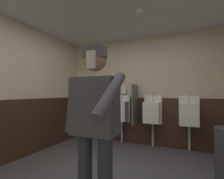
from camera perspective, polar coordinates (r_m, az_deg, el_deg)
The scene contains 12 objects.
wall_back at distance 4.03m, azimuth 10.10°, elevation -0.32°, with size 4.28×0.12×2.54m, color beige.
wall_left at distance 3.41m, azimuth -32.87°, elevation 0.03°, with size 0.12×4.55×2.54m, color beige.
wainscot_band_back at distance 4.01m, azimuth 9.89°, elevation -10.70°, with size 3.68×0.03×1.09m, color #382319.
wainscot_band_left at distance 3.41m, azimuth -32.31°, elevation -12.20°, with size 0.03×3.95×1.09m, color #382319.
downlight_far at distance 2.96m, azimuth 9.69°, elevation 25.23°, with size 0.14×0.14×0.03m, color white.
urinal_left at distance 3.97m, azimuth 3.00°, elevation -7.42°, with size 0.40×0.34×1.24m.
urinal_middle at distance 3.77m, azimuth 13.81°, elevation -7.71°, with size 0.40×0.34×1.24m.
urinal_right at distance 3.72m, azimuth 25.37°, elevation -7.72°, with size 0.40×0.34×1.24m.
privacy_divider_panel at distance 3.77m, azimuth 7.97°, elevation -5.10°, with size 0.04×0.40×0.90m, color #4C4C51.
person at distance 1.59m, azimuth -6.20°, elevation -9.73°, with size 0.66×0.60×1.64m.
cell_phone at distance 1.02m, azimuth -7.42°, elevation 10.28°, with size 0.06×0.02×0.11m, color silver.
soap_dispenser at distance 4.05m, azimuth 4.24°, elevation -0.33°, with size 0.10×0.07×0.18m, color silver.
Camera 1 is at (0.95, -1.88, 1.20)m, focal length 26.16 mm.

